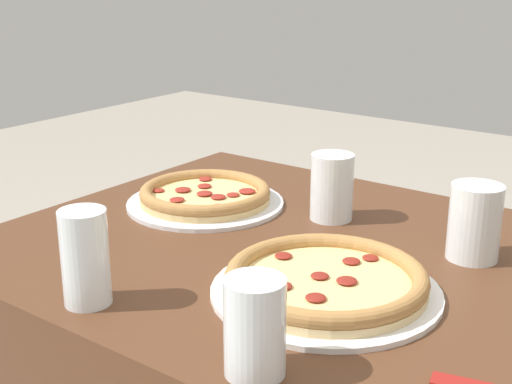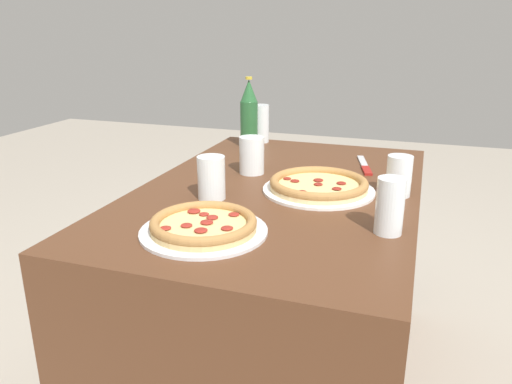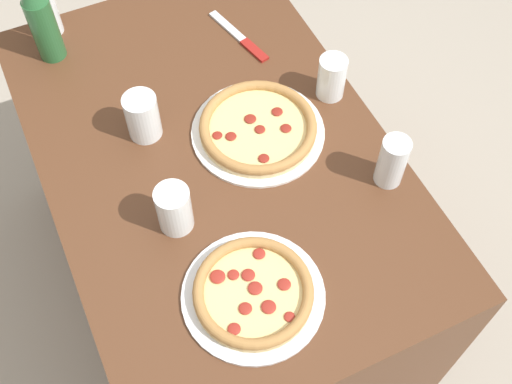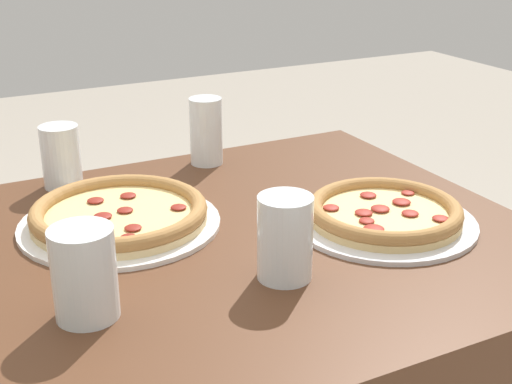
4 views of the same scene
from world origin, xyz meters
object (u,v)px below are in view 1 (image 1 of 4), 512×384
object	(u,v)px
glass_cola	(85,260)
glass_iced_tea	(332,190)
pizza_salami	(205,196)
glass_mango_juice	(474,226)
pizza_pepperoni	(325,282)
glass_red_wine	(255,332)

from	to	relation	value
glass_cola	glass_iced_tea	bearing A→B (deg)	-100.95
pizza_salami	glass_mango_juice	distance (m)	0.51
pizza_pepperoni	glass_mango_juice	size ratio (longest dim) A/B	2.70
glass_iced_tea	glass_cola	size ratio (longest dim) A/B	0.90
glass_iced_tea	glass_red_wine	distance (m)	0.53
pizza_pepperoni	glass_iced_tea	world-z (taller)	glass_iced_tea
glass_red_wine	glass_mango_juice	distance (m)	0.47
glass_cola	pizza_salami	bearing A→B (deg)	-71.39
glass_iced_tea	glass_cola	bearing A→B (deg)	79.05
glass_iced_tea	glass_red_wine	world-z (taller)	glass_iced_tea
glass_iced_tea	glass_mango_juice	bearing A→B (deg)	174.91
pizza_pepperoni	pizza_salami	size ratio (longest dim) A/B	1.08
glass_cola	glass_mango_juice	world-z (taller)	glass_cola
glass_iced_tea	glass_cola	distance (m)	0.50
pizza_salami	glass_mango_juice	xyz separation A→B (m)	(-0.50, -0.06, 0.04)
glass_cola	glass_red_wine	xyz separation A→B (m)	(-0.29, 0.00, -0.01)
glass_red_wine	glass_mango_juice	bearing A→B (deg)	-99.53
pizza_salami	glass_cola	world-z (taller)	glass_cola
glass_mango_juice	pizza_salami	bearing A→B (deg)	6.32
pizza_pepperoni	glass_cola	size ratio (longest dim) A/B	2.43
pizza_salami	glass_mango_juice	size ratio (longest dim) A/B	2.49
pizza_salami	pizza_pepperoni	bearing A→B (deg)	153.54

